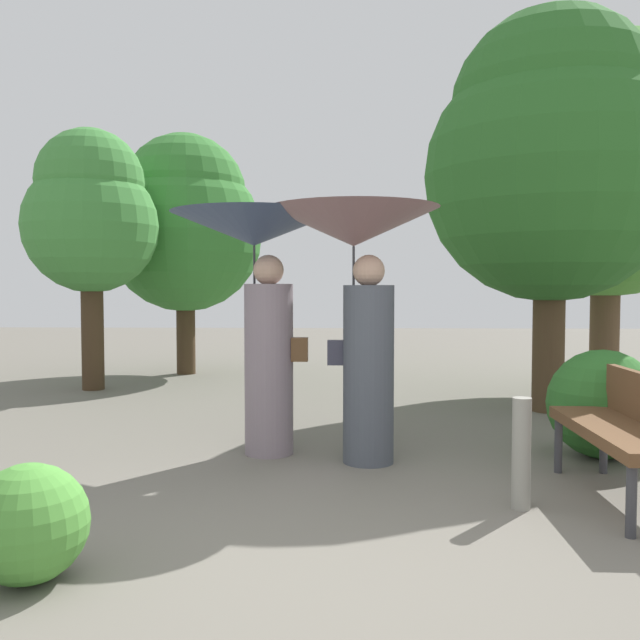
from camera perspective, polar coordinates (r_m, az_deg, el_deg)
The scene contains 11 objects.
ground_plane at distance 3.72m, azimuth -1.52°, elevation -19.62°, with size 40.00×40.00×0.00m, color #6B665B.
person_left at distance 5.70m, azimuth -5.21°, elevation 4.00°, with size 1.41×1.41×2.05m.
person_right at distance 5.40m, azimuth 3.27°, elevation 4.20°, with size 1.37×1.37×2.06m.
park_bench at distance 4.92m, azimuth 24.83°, elevation -8.09°, with size 0.51×1.51×0.83m.
tree_near_left at distance 9.83m, azimuth -18.94°, elevation 8.58°, with size 1.83×1.83×3.59m.
tree_near_right at distance 9.74m, azimuth 23.31°, elevation 12.09°, with size 3.01×3.01×4.74m.
tree_mid_left at distance 11.23m, azimuth -11.44°, elevation 8.17°, with size 2.52×2.52×3.91m.
tree_mid_right at distance 8.19m, azimuth 19.11°, elevation 13.10°, with size 2.85×2.85×4.53m.
bush_path_left at distance 3.63m, azimuth -23.57°, elevation -15.59°, with size 0.57×0.57×0.57m, color #4C9338.
bush_behind_bench at distance 6.07m, azimuth 22.94°, elevation -6.59°, with size 0.90×0.90×0.90m, color #2D6B28.
path_marker_post at distance 4.54m, azimuth 16.77°, elevation -10.83°, with size 0.12×0.12×0.72m, color gray.
Camera 1 is at (0.21, -3.43, 1.42)m, focal length 37.59 mm.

